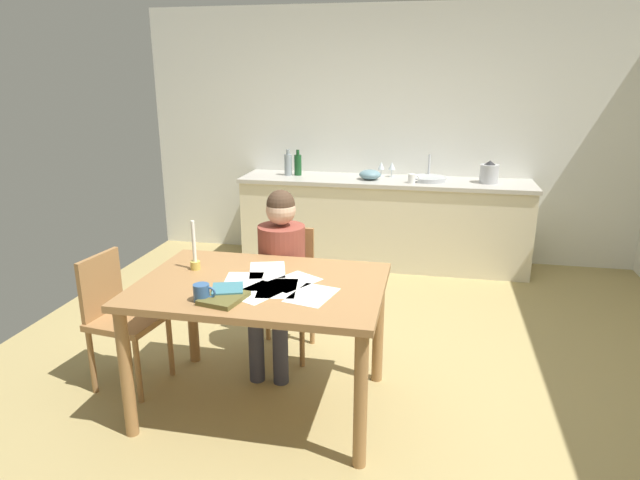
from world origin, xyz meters
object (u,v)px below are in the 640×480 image
(chair_side_empty, at_px, (120,314))
(wine_glass_near_sink, at_px, (392,166))
(stovetop_kettle, at_px, (489,173))
(candlestick, at_px, (195,256))
(book_magazine, at_px, (228,290))
(sink_unit, at_px, (428,178))
(mixing_bowl, at_px, (370,175))
(book_cookery, at_px, (224,298))
(person_seated, at_px, (279,267))
(bottle_vinegar, at_px, (298,164))
(chair_at_table, at_px, (285,284))
(dining_table, at_px, (261,300))
(coffee_mug, at_px, (202,293))
(teacup_on_counter, at_px, (412,178))
(wine_glass_by_kettle, at_px, (381,166))
(bottle_oil, at_px, (288,164))

(chair_side_empty, distance_m, wine_glass_near_sink, 3.24)
(stovetop_kettle, bearing_deg, candlestick, -126.04)
(book_magazine, bearing_deg, candlestick, 116.48)
(sink_unit, xyz_separation_m, mixing_bowl, (-0.58, -0.05, 0.03))
(book_cookery, distance_m, sink_unit, 3.21)
(person_seated, relative_size, bottle_vinegar, 4.48)
(chair_at_table, distance_m, chair_side_empty, 1.11)
(dining_table, distance_m, book_cookery, 0.33)
(book_magazine, distance_m, bottle_vinegar, 3.02)
(sink_unit, height_order, wine_glass_near_sink, sink_unit)
(coffee_mug, relative_size, teacup_on_counter, 1.11)
(book_cookery, xyz_separation_m, mixing_bowl, (0.41, 3.00, 0.14))
(coffee_mug, distance_m, book_cookery, 0.11)
(bottle_vinegar, bearing_deg, book_magazine, -83.40)
(person_seated, bearing_deg, stovetop_kettle, 55.31)
(dining_table, relative_size, wine_glass_by_kettle, 9.05)
(dining_table, bearing_deg, mixing_bowl, 83.71)
(chair_side_empty, distance_m, mixing_bowl, 2.96)
(dining_table, bearing_deg, coffee_mug, -124.55)
(candlestick, relative_size, mixing_bowl, 1.39)
(book_magazine, relative_size, wine_glass_by_kettle, 1.09)
(bottle_vinegar, bearing_deg, wine_glass_near_sink, 6.57)
(mixing_bowl, relative_size, wine_glass_by_kettle, 1.41)
(candlestick, bearing_deg, wine_glass_by_kettle, 73.07)
(sink_unit, bearing_deg, book_magazine, -108.73)
(chair_at_table, bearing_deg, chair_side_empty, -144.16)
(chair_at_table, xyz_separation_m, coffee_mug, (-0.16, -1.04, 0.34))
(bottle_oil, xyz_separation_m, stovetop_kettle, (2.03, -0.02, -0.02))
(chair_at_table, relative_size, chair_side_empty, 1.03)
(candlestick, relative_size, wine_glass_near_sink, 1.96)
(sink_unit, height_order, teacup_on_counter, sink_unit)
(person_seated, relative_size, book_magazine, 7.15)
(candlestick, bearing_deg, sink_unit, 63.15)
(dining_table, relative_size, sink_unit, 3.87)
(coffee_mug, bearing_deg, sink_unit, 70.42)
(chair_side_empty, xyz_separation_m, stovetop_kettle, (2.42, 2.69, 0.52))
(dining_table, relative_size, teacup_on_counter, 12.78)
(chair_at_table, distance_m, bottle_vinegar, 2.18)
(wine_glass_near_sink, bearing_deg, candlestick, -108.98)
(chair_at_table, bearing_deg, sink_unit, 65.40)
(bottle_vinegar, height_order, teacup_on_counter, bottle_vinegar)
(candlestick, xyz_separation_m, stovetop_kettle, (1.91, 2.63, 0.12))
(dining_table, bearing_deg, sink_unit, 72.36)
(dining_table, distance_m, teacup_on_counter, 2.72)
(chair_at_table, xyz_separation_m, wine_glass_by_kettle, (0.45, 2.19, 0.51))
(bottle_vinegar, bearing_deg, wine_glass_by_kettle, 7.40)
(book_cookery, xyz_separation_m, bottle_vinegar, (-0.36, 3.09, 0.21))
(book_cookery, bearing_deg, stovetop_kettle, 74.36)
(chair_side_empty, relative_size, bottle_oil, 3.16)
(chair_at_table, distance_m, stovetop_kettle, 2.59)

